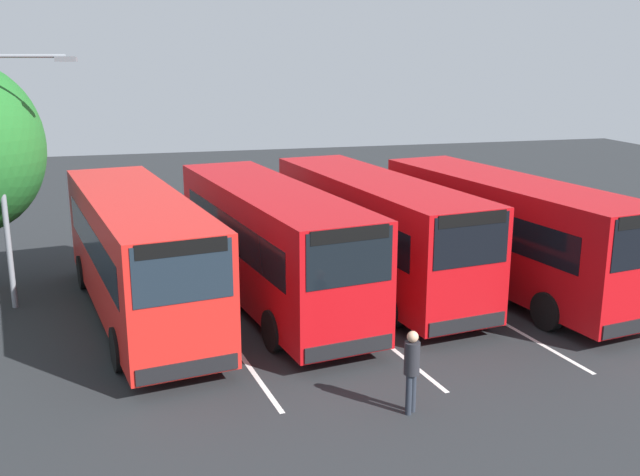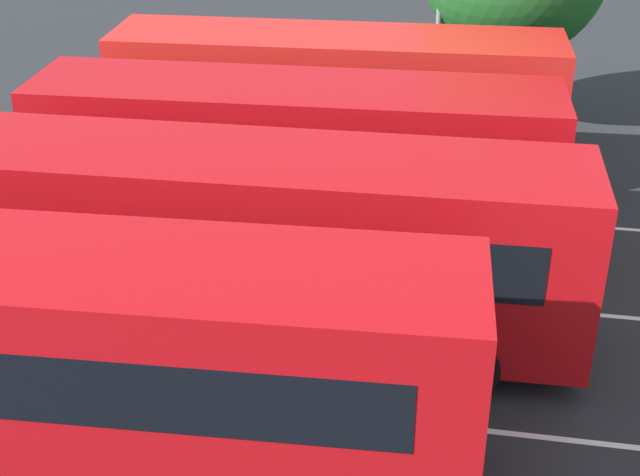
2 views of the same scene
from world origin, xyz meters
name	(u,v)px [view 2 (image 2 of 2)]	position (x,y,z in m)	size (l,w,h in m)	color
ground_plane	(279,286)	(0.00, 0.00, 0.00)	(68.64, 68.64, 0.00)	#232628
bus_far_left	(335,99)	(0.47, -5.47, 1.90)	(10.67, 4.14, 3.46)	red
bus_center_left	(294,159)	(0.26, -1.76, 1.90)	(10.66, 4.08, 3.46)	#B70C11
bus_center_right	(271,241)	(-0.47, 1.64, 1.90)	(10.65, 3.88, 3.46)	#B70C11
bus_far_right	(88,358)	(0.75, 5.51, 1.90)	(10.67, 4.13, 3.46)	#B70C11
lane_stripe_outer_left	(332,206)	(0.00, -3.66, 0.00)	(13.95, 0.12, 0.01)	silver
lane_stripe_inner_left	(279,286)	(0.00, 0.00, 0.00)	(13.95, 0.12, 0.01)	silver
lane_stripe_inner_right	(203,399)	(0.00, 3.66, 0.00)	(13.95, 0.12, 0.01)	silver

